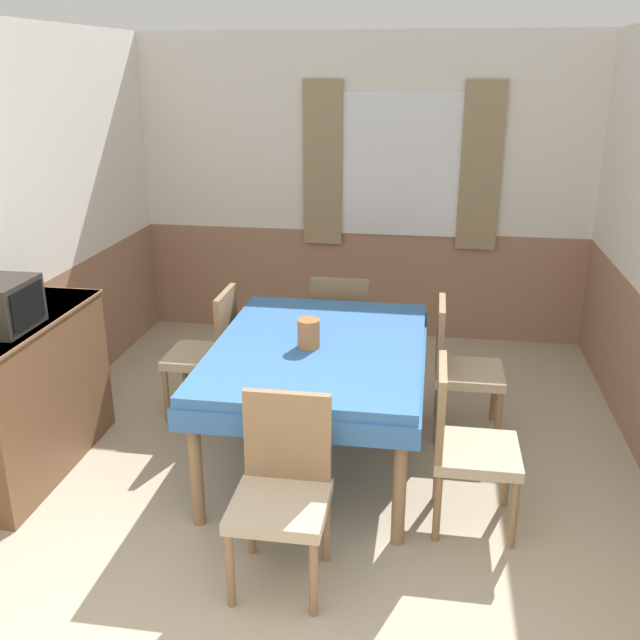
# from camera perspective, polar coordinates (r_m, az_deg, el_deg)

# --- Properties ---
(wall_back) EXTENTS (4.29, 0.10, 2.60)m
(wall_back) POSITION_cam_1_polar(r_m,az_deg,el_deg) (6.26, 3.63, 10.40)
(wall_back) COLOR white
(wall_back) RESTS_ON ground_plane
(wall_left) EXTENTS (0.05, 4.89, 2.60)m
(wall_left) POSITION_cam_1_polar(r_m,az_deg,el_deg) (4.78, -24.00, 5.58)
(wall_left) COLOR white
(wall_left) RESTS_ON ground_plane
(dining_table) EXTENTS (1.25, 1.70, 0.78)m
(dining_table) POSITION_cam_1_polar(r_m,az_deg,el_deg) (4.25, -0.10, -3.20)
(dining_table) COLOR #386BA8
(dining_table) RESTS_ON ground_plane
(chair_right_near) EXTENTS (0.44, 0.44, 0.90)m
(chair_right_near) POSITION_cam_1_polar(r_m,az_deg,el_deg) (3.83, 11.44, -9.48)
(chair_right_near) COLOR #93704C
(chair_right_near) RESTS_ON ground_plane
(chair_head_window) EXTENTS (0.44, 0.44, 0.90)m
(chair_head_window) POSITION_cam_1_polar(r_m,az_deg,el_deg) (5.30, 1.73, -0.62)
(chair_head_window) COLOR #93704C
(chair_head_window) RESTS_ON ground_plane
(chair_head_near) EXTENTS (0.44, 0.44, 0.90)m
(chair_head_near) POSITION_cam_1_polar(r_m,az_deg,el_deg) (3.40, -3.03, -13.11)
(chair_head_near) COLOR #93704C
(chair_head_near) RESTS_ON ground_plane
(chair_right_far) EXTENTS (0.44, 0.44, 0.90)m
(chair_right_far) POSITION_cam_1_polar(r_m,az_deg,el_deg) (4.75, 11.06, -3.48)
(chair_right_far) COLOR #93704C
(chair_right_far) RESTS_ON ground_plane
(chair_left_far) EXTENTS (0.44, 0.44, 0.90)m
(chair_left_far) POSITION_cam_1_polar(r_m,az_deg,el_deg) (4.97, -8.85, -2.29)
(chair_left_far) COLOR #93704C
(chair_left_far) RESTS_ON ground_plane
(sideboard) EXTENTS (0.46, 1.26, 0.96)m
(sideboard) POSITION_cam_1_polar(r_m,az_deg,el_deg) (4.58, -22.35, -5.58)
(sideboard) COLOR brown
(sideboard) RESTS_ON ground_plane
(tv) EXTENTS (0.29, 0.38, 0.27)m
(tv) POSITION_cam_1_polar(r_m,az_deg,el_deg) (4.24, -23.96, 1.08)
(tv) COLOR #2D2823
(tv) RESTS_ON sideboard
(vase) EXTENTS (0.13, 0.13, 0.17)m
(vase) POSITION_cam_1_polar(r_m,az_deg,el_deg) (4.13, -0.92, -1.07)
(vase) COLOR #B26B38
(vase) RESTS_ON dining_table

